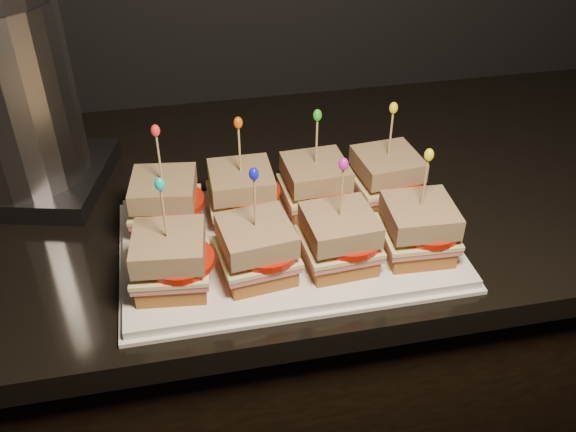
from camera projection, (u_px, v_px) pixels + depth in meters
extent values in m
cube|color=black|center=(335.00, 362.00, 1.32)|extent=(2.26, 0.63, 0.83)
cube|color=black|center=(347.00, 186.00, 1.06)|extent=(2.30, 0.67, 0.04)
cube|color=white|center=(288.00, 243.00, 0.90)|extent=(0.45, 0.28, 0.02)
cube|color=white|center=(288.00, 246.00, 0.90)|extent=(0.46, 0.29, 0.01)
cube|color=brown|center=(167.00, 218.00, 0.91)|extent=(0.10, 0.10, 0.02)
cube|color=#B15B5B|center=(166.00, 209.00, 0.90)|extent=(0.10, 0.10, 0.01)
cube|color=beige|center=(166.00, 204.00, 0.90)|extent=(0.11, 0.10, 0.01)
cylinder|color=#B81505|center=(174.00, 201.00, 0.89)|extent=(0.08, 0.08, 0.01)
cube|color=#4E2810|center=(163.00, 189.00, 0.88)|extent=(0.10, 0.10, 0.03)
cylinder|color=tan|center=(160.00, 161.00, 0.85)|extent=(0.00, 0.00, 0.09)
ellipsoid|color=red|center=(155.00, 131.00, 0.83)|extent=(0.01, 0.01, 0.02)
cube|color=brown|center=(243.00, 209.00, 0.93)|extent=(0.09, 0.09, 0.02)
cube|color=#B15B5B|center=(242.00, 200.00, 0.92)|extent=(0.09, 0.09, 0.01)
cube|color=beige|center=(242.00, 196.00, 0.91)|extent=(0.10, 0.09, 0.01)
cylinder|color=#B81505|center=(251.00, 193.00, 0.91)|extent=(0.08, 0.08, 0.01)
cube|color=#4E2810|center=(241.00, 180.00, 0.90)|extent=(0.09, 0.09, 0.03)
cylinder|color=tan|center=(240.00, 152.00, 0.87)|extent=(0.00, 0.00, 0.09)
ellipsoid|color=#E94D05|center=(238.00, 123.00, 0.85)|extent=(0.01, 0.01, 0.02)
cube|color=brown|center=(315.00, 200.00, 0.94)|extent=(0.09, 0.09, 0.02)
cube|color=#B15B5B|center=(315.00, 191.00, 0.94)|extent=(0.10, 0.09, 0.01)
cube|color=beige|center=(315.00, 187.00, 0.93)|extent=(0.10, 0.10, 0.01)
cylinder|color=#B81505|center=(324.00, 184.00, 0.92)|extent=(0.08, 0.08, 0.01)
cube|color=#4E2810|center=(316.00, 172.00, 0.92)|extent=(0.09, 0.09, 0.03)
cylinder|color=tan|center=(317.00, 144.00, 0.89)|extent=(0.00, 0.00, 0.09)
ellipsoid|color=green|center=(317.00, 115.00, 0.86)|extent=(0.01, 0.01, 0.02)
cube|color=brown|center=(385.00, 192.00, 0.96)|extent=(0.09, 0.09, 0.02)
cube|color=#B15B5B|center=(386.00, 183.00, 0.95)|extent=(0.10, 0.10, 0.01)
cube|color=beige|center=(386.00, 179.00, 0.95)|extent=(0.10, 0.10, 0.01)
cylinder|color=#B81505|center=(396.00, 176.00, 0.94)|extent=(0.08, 0.08, 0.01)
cube|color=#4E2810|center=(388.00, 164.00, 0.93)|extent=(0.09, 0.09, 0.03)
cylinder|color=tan|center=(390.00, 137.00, 0.91)|extent=(0.00, 0.00, 0.09)
ellipsoid|color=yellow|center=(394.00, 108.00, 0.88)|extent=(0.01, 0.01, 0.02)
cube|color=brown|center=(173.00, 277.00, 0.81)|extent=(0.09, 0.09, 0.02)
cube|color=#B15B5B|center=(171.00, 267.00, 0.80)|extent=(0.10, 0.10, 0.01)
cube|color=beige|center=(171.00, 263.00, 0.79)|extent=(0.10, 0.10, 0.01)
cylinder|color=#B81505|center=(180.00, 260.00, 0.79)|extent=(0.08, 0.08, 0.01)
cube|color=#4E2810|center=(168.00, 246.00, 0.78)|extent=(0.10, 0.10, 0.03)
cylinder|color=tan|center=(164.00, 216.00, 0.75)|extent=(0.00, 0.00, 0.09)
ellipsoid|color=#04C0B5|center=(160.00, 184.00, 0.72)|extent=(0.01, 0.01, 0.02)
cube|color=brown|center=(257.00, 266.00, 0.82)|extent=(0.09, 0.09, 0.02)
cube|color=#B15B5B|center=(257.00, 256.00, 0.81)|extent=(0.10, 0.10, 0.01)
cube|color=beige|center=(257.00, 252.00, 0.81)|extent=(0.11, 0.10, 0.01)
cylinder|color=#B81505|center=(267.00, 249.00, 0.80)|extent=(0.08, 0.08, 0.01)
cube|color=#4E2810|center=(256.00, 235.00, 0.80)|extent=(0.10, 0.10, 0.03)
cylinder|color=tan|center=(255.00, 206.00, 0.77)|extent=(0.00, 0.00, 0.09)
ellipsoid|color=#0E15D9|center=(254.00, 174.00, 0.74)|extent=(0.01, 0.01, 0.02)
cube|color=brown|center=(338.00, 255.00, 0.84)|extent=(0.09, 0.09, 0.02)
cube|color=#B15B5B|center=(339.00, 246.00, 0.83)|extent=(0.10, 0.10, 0.01)
cube|color=beige|center=(339.00, 241.00, 0.83)|extent=(0.10, 0.10, 0.01)
cylinder|color=#B81505|center=(349.00, 238.00, 0.82)|extent=(0.08, 0.08, 0.01)
cube|color=#4E2810|center=(340.00, 225.00, 0.81)|extent=(0.09, 0.09, 0.03)
cylinder|color=tan|center=(342.00, 196.00, 0.79)|extent=(0.00, 0.00, 0.09)
ellipsoid|color=#CA19A5|center=(343.00, 164.00, 0.76)|extent=(0.01, 0.01, 0.02)
cube|color=brown|center=(416.00, 245.00, 0.86)|extent=(0.09, 0.09, 0.02)
cube|color=#B15B5B|center=(417.00, 235.00, 0.85)|extent=(0.10, 0.09, 0.01)
cube|color=beige|center=(418.00, 231.00, 0.85)|extent=(0.10, 0.10, 0.01)
cylinder|color=#B81505|center=(429.00, 228.00, 0.84)|extent=(0.08, 0.08, 0.01)
cube|color=#4E2810|center=(420.00, 215.00, 0.83)|extent=(0.09, 0.09, 0.03)
cylinder|color=tan|center=(424.00, 186.00, 0.80)|extent=(0.00, 0.00, 0.09)
ellipsoid|color=yellow|center=(429.00, 155.00, 0.78)|extent=(0.01, 0.01, 0.02)
cube|color=#262628|center=(26.00, 177.00, 1.02)|extent=(0.29, 0.26, 0.03)
cylinder|color=silver|center=(1.00, 90.00, 0.93)|extent=(0.21, 0.21, 0.27)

